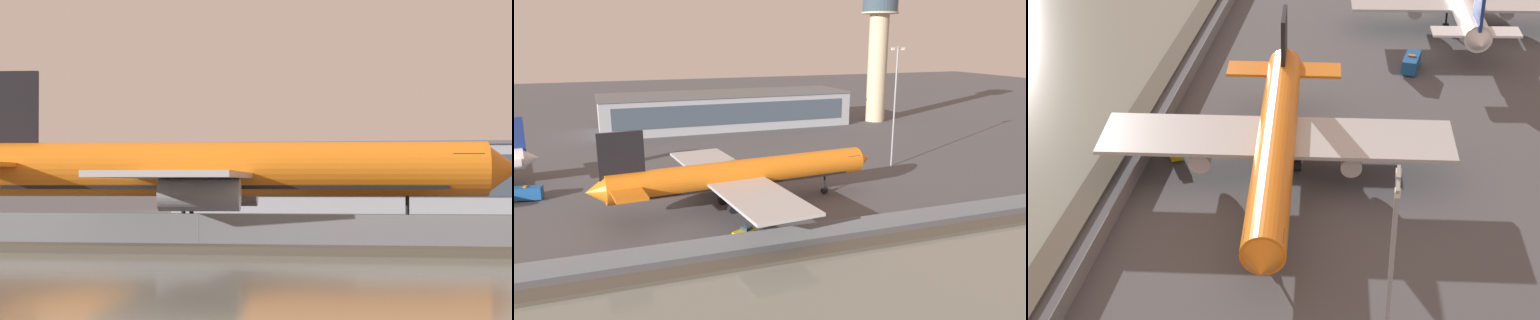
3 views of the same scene
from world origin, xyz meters
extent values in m
plane|color=#4C4C51|center=(0.00, 0.00, 0.00)|extent=(500.00, 500.00, 0.00)
cube|color=#474238|center=(0.00, -20.50, 0.25)|extent=(320.00, 3.00, 0.50)
cube|color=slate|center=(0.00, -16.00, 1.15)|extent=(280.00, 0.08, 2.30)
cylinder|color=slate|center=(0.00, -16.00, 1.15)|extent=(0.10, 0.10, 2.30)
cylinder|color=orange|center=(-1.60, 0.37, 5.50)|extent=(43.45, 8.42, 4.49)
cone|color=orange|center=(21.15, 2.45, 5.50)|extent=(3.30, 4.52, 4.27)
cone|color=orange|center=(-24.35, -1.72, 5.50)|extent=(3.28, 4.29, 4.04)
cube|color=#232D3D|center=(18.20, 2.18, 6.07)|extent=(2.81, 4.03, 1.35)
cube|color=black|center=(-1.60, 0.37, 4.27)|extent=(36.91, 6.93, 0.81)
cube|color=#B7BABF|center=(-4.70, 10.50, 4.94)|extent=(11.36, 21.53, 0.45)
cube|color=#B7BABF|center=(-2.80, -10.16, 4.94)|extent=(11.36, 21.53, 0.45)
cylinder|color=#B7BABF|center=(-3.25, 8.96, 3.48)|extent=(6.25, 3.01, 2.47)
cylinder|color=#B7BABF|center=(-1.66, -8.39, 3.48)|extent=(6.25, 3.01, 2.47)
cube|color=black|center=(-20.53, -1.37, 10.00)|extent=(6.50, 1.13, 7.64)
cube|color=orange|center=(-20.88, 2.42, 5.84)|extent=(5.00, 7.97, 0.36)
cube|color=orange|center=(-20.19, -5.16, 5.84)|extent=(5.00, 7.97, 0.36)
cylinder|color=black|center=(13.46, 1.75, 1.94)|extent=(0.31, 0.31, 2.63)
cylinder|color=black|center=(13.46, 1.75, 0.63)|extent=(1.30, 0.61, 1.26)
cylinder|color=black|center=(-4.83, 2.44, 1.94)|extent=(0.36, 0.36, 2.63)
cylinder|color=black|center=(-4.83, 2.44, 0.63)|extent=(1.53, 1.14, 1.45)
cylinder|color=black|center=(-4.40, -2.26, 1.94)|extent=(0.36, 0.36, 2.63)
cylinder|color=black|center=(-4.40, -2.26, 0.63)|extent=(1.53, 1.14, 1.45)
cone|color=white|center=(-35.15, 25.29, 5.11)|extent=(3.13, 4.05, 3.76)
cube|color=yellow|center=(-5.82, -13.00, 0.75)|extent=(3.58, 2.85, 1.11)
cube|color=#283847|center=(-5.46, -12.82, 1.55)|extent=(1.57, 1.64, 0.50)
cylinder|color=black|center=(-5.23, -11.95, 0.35)|extent=(0.72, 0.51, 0.70)
cylinder|color=black|center=(-4.63, -13.17, 0.35)|extent=(0.72, 0.51, 0.70)
cylinder|color=black|center=(-7.01, -12.83, 0.35)|extent=(0.72, 0.51, 0.70)
cylinder|color=black|center=(-6.40, -14.05, 0.35)|extent=(0.72, 0.51, 0.70)
cube|color=#19519E|center=(-35.47, 15.71, 1.27)|extent=(5.46, 2.88, 2.07)
cube|color=#283847|center=(-33.67, 15.43, 1.66)|extent=(1.44, 2.15, 0.83)
cube|color=orange|center=(-35.47, 15.71, 2.40)|extent=(0.66, 1.11, 0.16)
cylinder|color=black|center=(-33.73, 16.38, 0.42)|extent=(0.86, 0.35, 0.84)
cylinder|color=black|center=(-34.02, 14.54, 0.42)|extent=(0.86, 0.35, 0.84)
cylinder|color=black|center=(-36.92, 16.88, 0.42)|extent=(0.86, 0.35, 0.84)
cylinder|color=black|center=(-37.20, 15.04, 0.42)|extent=(0.86, 0.35, 0.84)
cylinder|color=#C6B793|center=(63.26, 66.12, 16.86)|extent=(6.06, 6.06, 33.73)
cylinder|color=#C6B793|center=(63.26, 66.12, 33.98)|extent=(11.52, 11.52, 0.50)
cylinder|color=#384C5B|center=(63.26, 66.12, 36.65)|extent=(10.94, 10.94, 4.85)
cube|color=#9EA3AD|center=(14.86, 72.57, 4.95)|extent=(73.82, 20.15, 9.91)
cube|color=#3D4C5B|center=(14.86, 62.42, 5.45)|extent=(67.92, 0.16, 5.94)
cube|color=#5B5E63|center=(14.86, 72.57, 10.16)|extent=(74.42, 20.75, 0.50)
cylinder|color=#93969B|center=(35.32, 14.07, 12.50)|extent=(0.36, 0.36, 25.00)
cube|color=#93969B|center=(35.32, 14.07, 24.75)|extent=(3.20, 0.24, 0.24)
cube|color=silver|center=(34.12, 14.07, 24.45)|extent=(0.60, 0.40, 0.44)
cube|color=silver|center=(36.52, 14.07, 24.45)|extent=(0.60, 0.40, 0.44)
camera|label=1|loc=(14.78, -80.78, 4.30)|focal=70.00mm
camera|label=2|loc=(-24.29, -73.73, 26.98)|focal=35.00mm
camera|label=3|loc=(82.87, 13.33, 54.39)|focal=60.00mm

